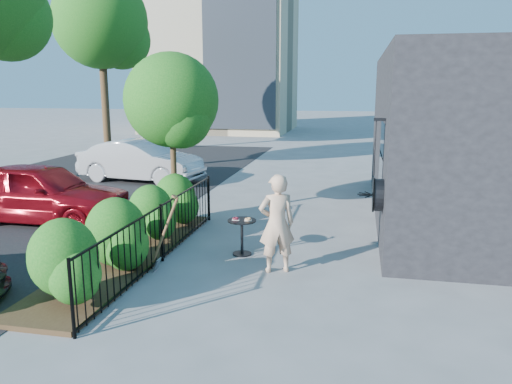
% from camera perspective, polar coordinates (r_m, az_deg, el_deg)
% --- Properties ---
extents(ground, '(120.00, 120.00, 0.00)m').
position_cam_1_polar(ground, '(9.16, -1.79, -8.53)').
color(ground, gray).
rests_on(ground, ground).
extents(shop_building, '(6.22, 9.00, 4.00)m').
position_cam_1_polar(shop_building, '(13.36, 26.86, 5.49)').
color(shop_building, black).
rests_on(shop_building, ground).
extents(fence, '(0.05, 6.05, 1.10)m').
position_cam_1_polar(fence, '(9.43, -10.74, -4.55)').
color(fence, black).
rests_on(fence, ground).
extents(planting_bed, '(1.30, 6.00, 0.08)m').
position_cam_1_polar(planting_bed, '(9.87, -14.41, -7.15)').
color(planting_bed, '#382616').
rests_on(planting_bed, ground).
extents(shrubs, '(1.10, 5.60, 1.24)m').
position_cam_1_polar(shrubs, '(9.72, -13.83, -3.34)').
color(shrubs, '#145A15').
rests_on(shrubs, ground).
extents(patio_tree, '(2.20, 2.20, 3.94)m').
position_cam_1_polar(patio_tree, '(11.89, -9.40, 9.66)').
color(patio_tree, '#3F2B19').
rests_on(patio_tree, ground).
extents(street, '(9.00, 30.00, 0.01)m').
position_cam_1_polar(street, '(14.84, -26.14, -1.75)').
color(street, black).
rests_on(street, ground).
extents(street_tree_far, '(4.40, 4.40, 8.28)m').
position_cam_1_polar(street_tree_far, '(25.45, -17.26, 17.56)').
color(street_tree_far, '#3F2B19').
rests_on(street_tree_far, ground).
extents(cafe_table, '(0.55, 0.55, 0.74)m').
position_cam_1_polar(cafe_table, '(9.66, -1.62, -4.44)').
color(cafe_table, black).
rests_on(cafe_table, ground).
extents(woman, '(0.75, 0.63, 1.75)m').
position_cam_1_polar(woman, '(8.69, 2.39, -3.63)').
color(woman, tan).
rests_on(woman, ground).
extents(shovel, '(0.55, 0.19, 1.43)m').
position_cam_1_polar(shovel, '(8.87, -10.54, -5.15)').
color(shovel, brown).
rests_on(shovel, ground).
extents(car_red, '(4.30, 1.78, 1.46)m').
position_cam_1_polar(car_red, '(13.00, -23.40, -0.03)').
color(car_red, maroon).
rests_on(car_red, ground).
extents(car_silver, '(4.48, 2.11, 1.42)m').
position_cam_1_polar(car_silver, '(17.57, -13.05, 3.48)').
color(car_silver, '#B0B1B5').
rests_on(car_silver, ground).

